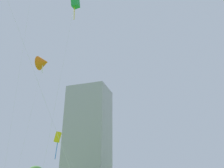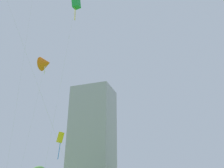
# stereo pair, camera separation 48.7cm
# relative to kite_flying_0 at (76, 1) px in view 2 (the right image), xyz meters

# --- Properties ---
(kite_flying_0) EXTENTS (3.96, 1.60, 28.39)m
(kite_flying_0) POSITION_rel_kite_flying_0_xyz_m (0.00, 0.00, 0.00)
(kite_flying_0) COLOR silver
(kite_flying_0) RESTS_ON ground
(kite_flying_5) EXTENTS (2.08, 4.41, 24.08)m
(kite_flying_5) POSITION_rel_kite_flying_0_xyz_m (-10.10, 7.05, -4.27)
(kite_flying_5) COLOR silver
(kite_flying_5) RESTS_ON ground
(kite_flying_7) EXTENTS (7.72, 0.99, 11.57)m
(kite_flying_7) POSITION_rel_kite_flying_0_xyz_m (-8.71, 11.46, -16.52)
(kite_flying_7) COLOR silver
(kite_flying_7) RESTS_ON ground
(distant_highrise_0) EXTENTS (22.16, 18.55, 55.20)m
(distant_highrise_0) POSITION_rel_kite_flying_0_xyz_m (-43.01, 87.59, 0.51)
(distant_highrise_0) COLOR #A8A8AD
(distant_highrise_0) RESTS_ON ground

